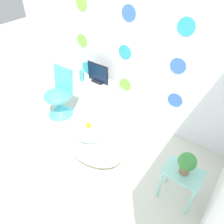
{
  "coord_description": "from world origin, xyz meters",
  "views": [
    {
      "loc": [
        1.6,
        -0.78,
        2.47
      ],
      "look_at": [
        0.41,
        0.84,
        0.8
      ],
      "focal_mm": 35.0,
      "sensor_mm": 36.0,
      "label": 1
    }
  ],
  "objects": [
    {
      "name": "chair",
      "position": [
        -0.86,
        1.07,
        0.26
      ],
      "size": [
        0.46,
        0.46,
        0.83
      ],
      "color": "#4CC6DB",
      "rests_on": "ground_plane"
    },
    {
      "name": "tv_cabinet",
      "position": [
        -0.38,
        1.54,
        0.29
      ],
      "size": [
        0.57,
        0.35,
        0.58
      ],
      "color": "silver",
      "rests_on": "ground_plane"
    },
    {
      "name": "rubber_duck",
      "position": [
        0.18,
        0.66,
        0.59
      ],
      "size": [
        0.07,
        0.07,
        0.08
      ],
      "color": "yellow",
      "rests_on": "bathtub"
    },
    {
      "name": "rug",
      "position": [
        0.18,
        0.59,
        0.0
      ],
      "size": [
        0.97,
        0.69,
        0.01
      ],
      "color": "silver",
      "rests_on": "ground_plane"
    },
    {
      "name": "side_table",
      "position": [
        1.4,
        0.78,
        0.38
      ],
      "size": [
        0.41,
        0.29,
        0.5
      ],
      "color": "#99E0D8",
      "rests_on": "ground_plane"
    },
    {
      "name": "potted_plant_left",
      "position": [
        1.4,
        0.78,
        0.66
      ],
      "size": [
        0.19,
        0.19,
        0.27
      ],
      "color": "#8C6B4C",
      "rests_on": "side_table"
    },
    {
      "name": "tv",
      "position": [
        -0.38,
        1.54,
        0.72
      ],
      "size": [
        0.4,
        0.12,
        0.32
      ],
      "color": "black",
      "rests_on": "tv_cabinet"
    },
    {
      "name": "ground_plane",
      "position": [
        0.0,
        0.0,
        0.0
      ],
      "size": [
        12.0,
        12.0,
        0.0
      ],
      "primitive_type": "plane",
      "color": "silver"
    },
    {
      "name": "wall_back_dotted",
      "position": [
        0.0,
        1.77,
        1.3
      ],
      "size": [
        4.51,
        0.05,
        2.6
      ],
      "color": "white",
      "rests_on": "ground_plane"
    },
    {
      "name": "vase",
      "position": [
        -0.61,
        1.42,
        0.67
      ],
      "size": [
        0.07,
        0.07,
        0.2
      ],
      "color": "#51B2AD",
      "rests_on": "tv_cabinet"
    },
    {
      "name": "bathtub",
      "position": [
        0.22,
        0.68,
        0.28
      ],
      "size": [
        0.92,
        0.58,
        0.55
      ],
      "color": "white",
      "rests_on": "ground_plane"
    }
  ]
}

